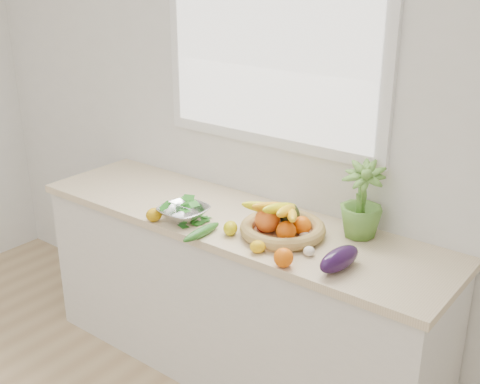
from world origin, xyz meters
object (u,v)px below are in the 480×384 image
Objects in this scene: potted_herb at (362,200)px; colander_with_spinach at (184,210)px; cucumber at (201,232)px; apple at (265,225)px; eggplant at (339,259)px; fruit_basket at (282,224)px.

colander_with_spinach is (-0.75, -0.37, -0.12)m from potted_herb.
potted_herb is (0.57, 0.45, 0.16)m from cucumber.
cucumber is (-0.20, -0.21, -0.02)m from apple.
colander_with_spinach is at bearing -153.60° from potted_herb.
colander_with_spinach reaches higher than cucumber.
potted_herb is (-0.08, 0.34, 0.13)m from eggplant.
colander_with_spinach is (-0.18, 0.08, 0.04)m from cucumber.
potted_herb is 0.85m from colander_with_spinach.
eggplant is (0.45, -0.10, 0.01)m from apple.
cucumber is at bearing -170.25° from eggplant.
colander_with_spinach is at bearing -160.82° from fruit_basket.
apple is at bearing -147.24° from potted_herb.
colander_with_spinach is (-0.83, -0.04, 0.01)m from eggplant.
fruit_basket reaches higher than colander_with_spinach.
cucumber is 0.37m from fruit_basket.
cucumber is at bearing -23.02° from colander_with_spinach.
apple is 0.30m from cucumber.
colander_with_spinach is at bearing -160.40° from apple.
fruit_basket is at bearing 19.18° from colander_with_spinach.
cucumber is 1.06× the size of colander_with_spinach.
potted_herb is at bearing 38.24° from cucumber.
apple is at bearing -162.86° from fruit_basket.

